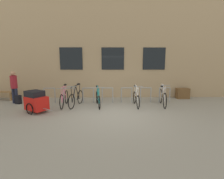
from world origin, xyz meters
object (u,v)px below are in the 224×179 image
bicycle_pink (64,98)px  bike_trailer (36,101)px  bicycle_black (76,98)px  person_by_bench (14,85)px  bicycle_teal (98,99)px  bicycle_silver (163,97)px  bicycle_white (136,98)px  backpack (18,100)px  planter_box (182,93)px  wooden_bench (0,94)px

bicycle_pink → bike_trailer: (-0.90, -1.05, 0.10)m
bicycle_black → person_by_bench: person_by_bench is taller
bicycle_teal → bike_trailer: bearing=-158.9°
bicycle_silver → bicycle_white: 1.32m
backpack → planter_box: size_ratio=0.63×
bicycle_teal → person_by_bench: bearing=172.0°
bicycle_white → backpack: (-5.94, 0.50, -0.15)m
bicycle_teal → bike_trailer: size_ratio=1.25×
bike_trailer → backpack: (-1.55, 1.48, -0.26)m
bicycle_black → wooden_bench: bicycle_black is taller
bicycle_silver → planter_box: (1.66, 1.54, -0.10)m
planter_box → bicycle_pink: bearing=-166.5°
backpack → planter_box: 8.98m
person_by_bench → bicycle_black: bearing=-9.8°
bike_trailer → person_by_bench: (-1.75, 1.58, 0.46)m
bicycle_pink → bicycle_silver: bearing=0.1°
person_by_bench → backpack: (0.20, -0.10, -0.73)m
bicycle_silver → person_by_bench: (-7.45, 0.52, 0.55)m
bicycle_teal → bike_trailer: 2.73m
bicycle_black → bike_trailer: bearing=-145.5°
planter_box → backpack: bearing=-172.8°
bicycle_white → backpack: bearing=175.2°
bicycle_black → bicycle_pink: (-0.58, 0.02, -0.01)m
bicycle_white → bike_trailer: 4.50m
bicycle_white → person_by_bench: bearing=174.4°
bicycle_teal → bicycle_silver: (3.16, 0.08, 0.04)m
person_by_bench → bicycle_teal: bearing=-8.0°
planter_box → person_by_bench: bearing=-173.6°
person_by_bench → backpack: 0.76m
bicycle_silver → wooden_bench: size_ratio=1.17×
bicycle_black → bicycle_teal: 1.06m
bicycle_white → person_by_bench: person_by_bench is taller
bicycle_black → wooden_bench: bearing=163.6°
bicycle_black → planter_box: (5.88, 1.58, -0.09)m
bicycle_pink → planter_box: bearing=13.5°
bicycle_pink → backpack: 2.49m
bicycle_white → planter_box: 3.38m
bike_trailer → wooden_bench: bike_trailer is taller
backpack → person_by_bench: bearing=174.9°
bike_trailer → planter_box: 7.81m
bicycle_teal → backpack: size_ratio=3.92×
bicycle_silver → bicycle_pink: (-4.81, -0.01, -0.02)m
backpack → bicycle_silver: bearing=18.7°
bicycle_silver → bicycle_white: bicycle_silver is taller
bicycle_pink → person_by_bench: person_by_bench is taller
bicycle_teal → bicycle_pink: bearing=177.7°
bicycle_silver → bicycle_pink: size_ratio=1.02×
bicycle_black → bicycle_teal: (1.06, -0.04, -0.02)m
backpack → planter_box: (8.91, 1.12, 0.08)m
bicycle_white → wooden_bench: 7.47m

